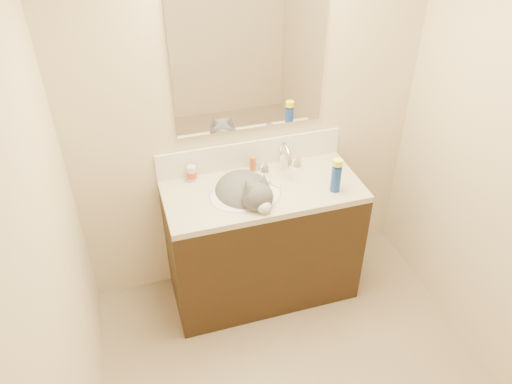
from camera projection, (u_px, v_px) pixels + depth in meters
room_shell at (343, 196)px, 1.88m from camera, size 2.24×2.54×2.52m
vanity_cabinet at (263, 244)px, 3.27m from camera, size 1.20×0.55×0.82m
counter_slab at (263, 191)px, 3.02m from camera, size 1.20×0.55×0.04m
basin at (245, 204)px, 3.00m from camera, size 0.45×0.36×0.14m
faucet at (284, 160)px, 3.10m from camera, size 0.28×0.20×0.21m
cat at (246, 195)px, 2.97m from camera, size 0.46×0.51×0.36m
backsplash at (251, 154)px, 3.16m from camera, size 1.20×0.02×0.18m
mirror at (250, 64)px, 2.81m from camera, size 0.90×0.02×0.80m
pill_bottle at (192, 174)px, 3.04m from camera, size 0.06×0.06×0.10m
pill_label at (192, 174)px, 3.05m from camera, size 0.06×0.06×0.04m
silver_jar at (256, 166)px, 3.16m from camera, size 0.05×0.05×0.05m
amber_bottle at (253, 164)px, 3.14m from camera, size 0.05×0.05×0.10m
toothbrush at (270, 183)px, 3.04m from camera, size 0.10×0.14×0.01m
toothbrush_head at (270, 183)px, 3.04m from camera, size 0.03×0.03×0.01m
spray_can at (336, 179)px, 2.94m from camera, size 0.07×0.07×0.16m
spray_cap at (338, 162)px, 2.87m from camera, size 0.07×0.07×0.04m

